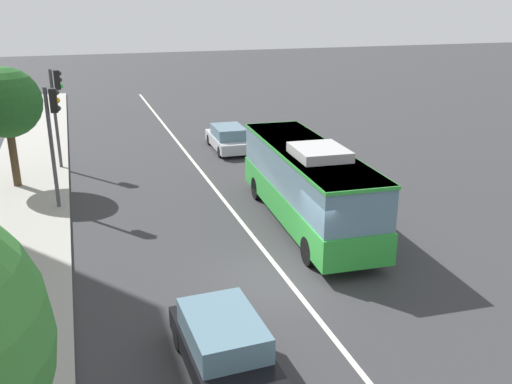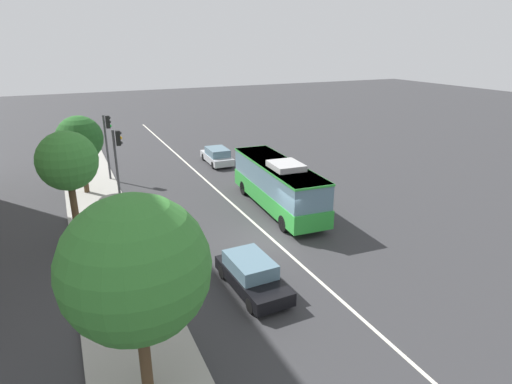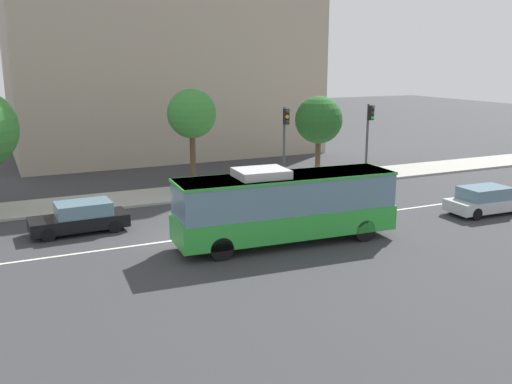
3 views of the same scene
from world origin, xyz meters
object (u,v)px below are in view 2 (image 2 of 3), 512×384
Objects in this scene: traffic_light_near_corner at (108,136)px; street_tree_kerbside_centre at (67,162)px; street_tree_kerbside_left at (136,269)px; street_tree_kerbside_right at (80,139)px; sedan_silver at (217,156)px; transit_bus at (278,183)px; sedan_black at (252,274)px; traffic_light_mid_block at (118,155)px.

traffic_light_near_corner is 0.83× the size of street_tree_kerbside_centre.
street_tree_kerbside_left reaches higher than street_tree_kerbside_right.
sedan_silver is at bearing -72.18° from street_tree_kerbside_right.
transit_bus is at bearing -53.06° from traffic_light_near_corner.
transit_bus is 12.59m from street_tree_kerbside_centre.
sedan_silver is 27.03m from street_tree_kerbside_left.
street_tree_kerbside_left is at bearing -173.89° from street_tree_kerbside_centre.
transit_bus is at bearing -178.82° from sedan_silver.
traffic_light_near_corner is 0.78× the size of street_tree_kerbside_left.
street_tree_kerbside_centre is 1.11× the size of street_tree_kerbside_right.
street_tree_kerbside_centre is (-12.24, 12.36, 3.99)m from sedan_silver.
sedan_silver is at bearing -24.40° from street_tree_kerbside_left.
street_tree_kerbside_right is (16.49, 5.74, 3.33)m from sedan_black.
street_tree_kerbside_right is (8.39, 11.24, 2.25)m from transit_bus.
street_tree_kerbside_left is at bearing 141.62° from transit_bus.
sedan_silver is at bearing 162.38° from sedan_black.
sedan_black is 13.71m from traffic_light_mid_block.
street_tree_kerbside_right is at bearing 109.52° from sedan_silver.
traffic_light_mid_block is at bearing -31.31° from street_tree_kerbside_centre.
traffic_light_mid_block is 17.24m from street_tree_kerbside_left.
street_tree_kerbside_left reaches higher than transit_bus.
street_tree_kerbside_centre is at bearing 173.29° from street_tree_kerbside_right.
street_tree_kerbside_centre is at bearing 94.13° from transit_bus.
street_tree_kerbside_right is (8.59, -1.01, -0.65)m from street_tree_kerbside_centre.
transit_bus is at bearing -41.58° from street_tree_kerbside_left.
street_tree_kerbside_left reaches higher than street_tree_kerbside_centre.
traffic_light_near_corner is 1.00× the size of traffic_light_mid_block.
street_tree_kerbside_centre is at bearing 6.11° from street_tree_kerbside_left.
sedan_silver is 9.73m from traffic_light_near_corner.
traffic_light_near_corner is at bearing 98.16° from sedan_silver.
sedan_black is at bearing -69.07° from traffic_light_mid_block.
transit_bus is 10.53m from traffic_light_mid_block.
traffic_light_mid_block is 5.95m from street_tree_kerbside_centre.
traffic_light_near_corner is at bearing -15.53° from street_tree_kerbside_centre.
sedan_black is 0.68× the size of street_tree_kerbside_left.
transit_bus reaches higher than sedan_silver.
traffic_light_mid_block is at bearing -5.78° from street_tree_kerbside_left.
street_tree_kerbside_centre reaches higher than transit_bus.
street_tree_kerbside_left is 1.18× the size of street_tree_kerbside_right.
street_tree_kerbside_right is at bearing -162.87° from sedan_black.
sedan_silver is 17.84m from street_tree_kerbside_centre.
traffic_light_near_corner is 3.38m from street_tree_kerbside_right.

